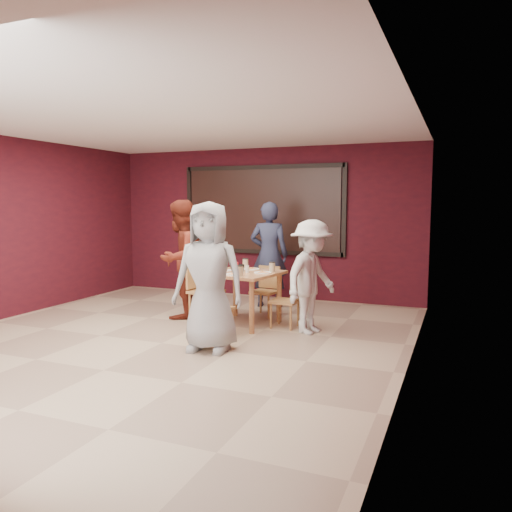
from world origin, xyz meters
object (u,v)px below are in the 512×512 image
at_px(diner_back, 269,255).
at_px(diner_left, 181,259).
at_px(chair_right, 289,298).
at_px(diner_front, 209,277).
at_px(dining_table, 243,278).
at_px(chair_back, 266,288).
at_px(diner_right, 311,277).
at_px(chair_left, 202,287).
at_px(chair_front, 213,305).

distance_m(diner_back, diner_left, 1.60).
distance_m(chair_right, diner_front, 1.56).
xyz_separation_m(diner_front, diner_back, (-0.23, 2.63, -0.00)).
bearing_deg(chair_right, dining_table, -175.74).
height_order(dining_table, chair_back, dining_table).
distance_m(chair_back, diner_back, 0.79).
xyz_separation_m(chair_back, diner_left, (-1.18, -0.64, 0.47)).
relative_size(chair_back, diner_left, 0.43).
xyz_separation_m(diner_left, diner_right, (2.14, -0.14, -0.14)).
distance_m(chair_back, diner_front, 2.08).
bearing_deg(chair_left, chair_back, 40.13).
height_order(chair_front, chair_back, chair_back).
relative_size(dining_table, chair_right, 1.46).
bearing_deg(dining_table, chair_left, 178.43).
height_order(chair_left, diner_back, diner_back).
relative_size(dining_table, chair_left, 1.25).
distance_m(chair_front, diner_back, 2.13).
bearing_deg(diner_right, chair_front, 138.13).
height_order(chair_front, chair_left, chair_left).
xyz_separation_m(dining_table, diner_left, (-1.07, 0.05, 0.23)).
xyz_separation_m(diner_back, diner_left, (-0.99, -1.26, 0.01)).
bearing_deg(diner_back, chair_front, 79.84).
xyz_separation_m(dining_table, diner_front, (0.15, -1.33, 0.22)).
distance_m(chair_front, diner_left, 1.37).
xyz_separation_m(chair_left, diner_back, (0.60, 1.28, 0.39)).
height_order(chair_left, diner_left, diner_left).
xyz_separation_m(chair_front, diner_right, (1.16, 0.68, 0.34)).
xyz_separation_m(diner_front, diner_right, (0.92, 1.24, -0.12)).
height_order(diner_front, diner_back, diner_front).
bearing_deg(dining_table, chair_right, 4.26).
bearing_deg(dining_table, diner_left, 177.58).
xyz_separation_m(chair_right, diner_left, (-1.77, -0.01, 0.48)).
relative_size(dining_table, diner_left, 0.61).
bearing_deg(chair_front, dining_table, 83.47).
relative_size(chair_front, chair_back, 0.99).
bearing_deg(chair_right, diner_back, 122.06).
height_order(chair_front, diner_front, diner_front).
relative_size(chair_left, chair_right, 1.17).
bearing_deg(chair_right, chair_front, -133.41).
relative_size(chair_left, diner_right, 0.58).
bearing_deg(diner_back, chair_back, 97.30).
xyz_separation_m(chair_back, diner_front, (0.04, -2.02, 0.46)).
relative_size(chair_front, diner_left, 0.42).
xyz_separation_m(chair_front, chair_right, (0.79, 0.83, 0.00)).
height_order(chair_right, diner_left, diner_left).
distance_m(dining_table, diner_front, 1.36).
bearing_deg(diner_left, chair_back, 122.11).
bearing_deg(diner_back, chair_right, 111.98).
bearing_deg(diner_front, chair_back, 84.32).
bearing_deg(diner_back, diner_right, 119.49).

